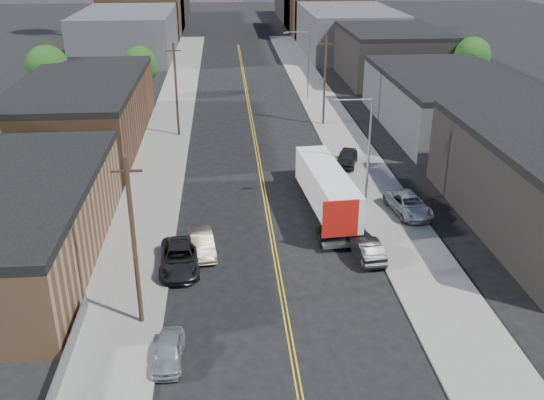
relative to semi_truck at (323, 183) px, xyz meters
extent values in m
plane|color=black|center=(-4.45, 35.28, -2.19)|extent=(260.00, 260.00, 0.00)
cube|color=gold|center=(-4.45, 20.28, -2.19)|extent=(0.32, 120.00, 0.01)
cube|color=slate|center=(-13.95, 20.28, -2.12)|extent=(5.00, 140.00, 0.15)
cube|color=slate|center=(5.05, 20.28, -2.12)|extent=(5.00, 140.00, 0.15)
cube|color=brown|center=(-22.45, -6.72, 0.31)|extent=(12.00, 22.00, 5.00)
cube|color=#543721|center=(-22.45, 19.28, 0.81)|extent=(12.00, 26.00, 6.00)
cube|color=black|center=(-22.45, 19.28, 4.11)|extent=(12.00, 26.00, 0.60)
cube|color=navy|center=(10.75, -4.72, 1.41)|extent=(0.30, 20.00, 0.80)
cube|color=#3D3D3F|center=(17.55, 21.28, 0.56)|extent=(14.00, 24.00, 5.50)
cube|color=black|center=(17.55, 21.28, 3.61)|extent=(14.00, 24.00, 0.60)
cube|color=black|center=(17.55, 47.28, 1.31)|extent=(14.00, 22.00, 7.00)
cube|color=black|center=(17.55, 47.28, 5.11)|extent=(14.00, 22.00, 0.60)
cube|color=#3D3D3F|center=(-24.45, 70.28, 1.81)|extent=(16.00, 30.00, 8.00)
cube|color=#3D3D3F|center=(15.55, 70.28, 1.81)|extent=(16.00, 30.00, 8.00)
cube|color=#543721|center=(-24.45, 95.28, 2.81)|extent=(16.00, 26.00, 10.00)
cube|color=#543721|center=(15.55, 95.28, 2.81)|extent=(16.00, 26.00, 10.00)
cube|color=black|center=(-24.45, 115.28, 1.31)|extent=(16.00, 40.00, 7.00)
cube|color=black|center=(15.55, 115.28, 1.31)|extent=(16.00, 40.00, 7.00)
cylinder|color=gray|center=(3.55, 0.28, 2.31)|extent=(0.18, 0.18, 9.00)
cylinder|color=gray|center=(2.05, 0.28, 6.61)|extent=(3.00, 0.12, 0.12)
cube|color=gray|center=(0.55, 0.28, 6.51)|extent=(0.60, 0.25, 0.18)
cylinder|color=gray|center=(3.55, 35.28, 2.31)|extent=(0.18, 0.18, 9.00)
cylinder|color=gray|center=(2.05, 35.28, 6.61)|extent=(3.00, 0.12, 0.12)
cube|color=gray|center=(0.55, 35.28, 6.51)|extent=(0.60, 0.25, 0.18)
cylinder|color=black|center=(-12.65, -14.72, 2.81)|extent=(0.26, 0.26, 10.00)
cube|color=black|center=(-12.65, -14.72, 7.01)|extent=(1.60, 0.12, 0.12)
cylinder|color=black|center=(-12.65, 20.28, 2.81)|extent=(0.26, 0.26, 10.00)
cube|color=black|center=(-12.65, 20.28, 7.01)|extent=(1.60, 0.12, 0.12)
cylinder|color=black|center=(3.75, 23.28, 2.81)|extent=(0.26, 0.26, 10.00)
cube|color=black|center=(3.75, 23.28, 7.01)|extent=(1.60, 0.12, 0.12)
cube|color=slate|center=(-15.95, -21.22, -1.59)|extent=(0.02, 16.00, 1.20)
cube|color=slate|center=(-15.95, -21.22, -0.99)|extent=(0.05, 16.00, 0.05)
cylinder|color=black|center=(-28.45, 30.28, 0.06)|extent=(0.36, 0.36, 4.50)
sphere|color=#11370F|center=(-28.45, 30.28, 3.66)|extent=(5.04, 5.04, 5.04)
sphere|color=#11370F|center=(-27.85, 30.58, 2.76)|extent=(3.96, 3.96, 3.96)
sphere|color=#11370F|center=(-28.95, 29.88, 3.03)|extent=(3.60, 3.60, 3.60)
cylinder|color=black|center=(-18.45, 37.28, -0.32)|extent=(0.36, 0.36, 3.75)
sphere|color=#11370F|center=(-18.45, 37.28, 2.68)|extent=(4.20, 4.20, 4.20)
sphere|color=#11370F|center=(-17.85, 37.58, 1.93)|extent=(3.30, 3.30, 3.30)
sphere|color=#11370F|center=(-18.95, 36.88, 2.16)|extent=(3.00, 3.00, 3.00)
cylinder|color=black|center=(25.55, 35.28, -0.07)|extent=(0.36, 0.36, 4.25)
sphere|color=#11370F|center=(25.55, 35.28, 3.33)|extent=(4.76, 4.76, 4.76)
sphere|color=#11370F|center=(26.15, 35.58, 2.48)|extent=(3.74, 3.74, 3.74)
sphere|color=#11370F|center=(25.05, 34.88, 2.74)|extent=(3.40, 3.40, 3.40)
cube|color=silver|center=(0.00, -1.48, 0.30)|extent=(3.44, 11.70, 2.69)
cube|color=#9E130C|center=(0.00, -7.24, 0.30)|extent=(2.52, 0.33, 2.71)
cube|color=gray|center=(0.00, -7.24, -1.67)|extent=(2.42, 0.79, 0.25)
cube|color=black|center=(0.00, 5.64, -0.70)|extent=(2.65, 3.26, 2.98)
cylinder|color=black|center=(0.00, -5.84, -1.71)|extent=(2.57, 1.16, 0.96)
cylinder|color=black|center=(0.00, 5.64, -1.71)|extent=(2.47, 1.16, 0.96)
imported|color=#B3B5B8|center=(-10.85, -18.28, -1.56)|extent=(1.65, 3.79, 1.27)
imported|color=#867458|center=(-9.45, -6.72, -1.47)|extent=(2.14, 4.60, 1.46)
imported|color=black|center=(-10.85, -8.72, -1.43)|extent=(2.79, 5.64, 1.54)
imported|color=black|center=(1.64, -8.24, -1.46)|extent=(2.00, 4.62, 1.48)
imported|color=#B7BABC|center=(6.49, -1.71, -1.31)|extent=(3.15, 5.56, 1.47)
imported|color=black|center=(3.75, 9.28, -1.29)|extent=(3.10, 4.79, 1.52)
camera|label=1|loc=(-7.60, -43.85, 17.94)|focal=40.00mm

